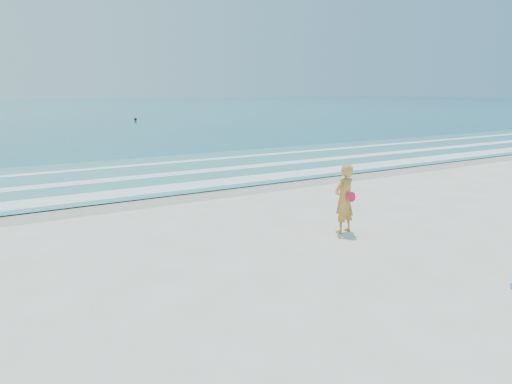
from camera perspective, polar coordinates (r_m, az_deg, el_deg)
ground at (r=10.15m, az=9.15°, el=-9.82°), size 400.00×400.00×0.00m
wet_sand at (r=17.61m, az=-10.65°, el=-0.65°), size 400.00×2.40×0.00m
shallow at (r=22.24m, az=-15.51°, el=1.78°), size 400.00×10.00×0.01m
foam_near at (r=18.79m, az=-12.14°, el=0.22°), size 400.00×1.40×0.01m
foam_mid at (r=21.49m, az=-14.87°, el=1.50°), size 400.00×0.90×0.01m
foam_far at (r=24.61m, az=-17.24°, el=2.62°), size 400.00×0.60×0.01m
buoy at (r=61.68m, az=-13.61°, el=8.09°), size 0.35×0.35×0.35m
woman at (r=13.15m, az=10.04°, el=-0.77°), size 0.72×0.54×1.80m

